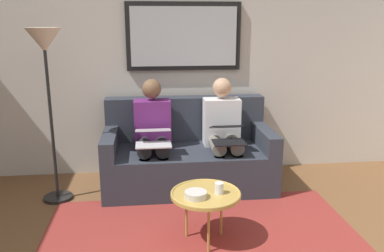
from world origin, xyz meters
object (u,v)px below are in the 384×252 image
coffee_table (206,195)px  laptop_silver (153,136)px  couch (188,155)px  laptop_black (227,133)px  framed_mirror (184,37)px  person_right (153,132)px  cup (219,188)px  standing_lamp (46,60)px  bowl (196,195)px  person_left (223,130)px

coffee_table → laptop_silver: (0.39, -0.90, 0.23)m
couch → laptop_black: 0.57m
framed_mirror → person_right: bearing=51.2°
couch → coffee_table: couch is taller
cup → standing_lamp: size_ratio=0.05×
laptop_silver → laptop_black: bearing=-178.8°
framed_mirror → bowl: framed_mirror is taller
laptop_black → person_right: bearing=-17.6°
framed_mirror → coffee_table: (-0.02, 1.61, -1.15)m
laptop_silver → person_left: bearing=-161.4°
coffee_table → bowl: bowl is taller
coffee_table → person_left: 1.22m
coffee_table → standing_lamp: size_ratio=0.33×
standing_lamp → person_left: bearing=-173.3°
cup → couch: bearing=-84.5°
bowl → person_left: size_ratio=0.15×
framed_mirror → laptop_black: (-0.37, 0.69, -0.92)m
framed_mirror → couch: bearing=90.0°
couch → cup: 1.26m
coffee_table → bowl: size_ratio=3.23×
cup → standing_lamp: standing_lamp is taller
bowl → couch: bearing=-93.1°
coffee_table → person_left: person_left is taller
couch → framed_mirror: bearing=-90.0°
laptop_black → standing_lamp: 1.85m
framed_mirror → person_left: 1.11m
coffee_table → couch: bearing=-89.2°
bowl → laptop_black: size_ratio=0.44×
couch → cup: (-0.12, 1.24, 0.15)m
person_left → framed_mirror: bearing=-51.2°
coffee_table → laptop_black: bearing=-110.9°
couch → standing_lamp: (1.33, 0.27, 1.06)m
framed_mirror → laptop_silver: size_ratio=3.66×
person_right → standing_lamp: 1.24m
framed_mirror → laptop_silver: (0.37, 0.71, -0.92)m
person_left → person_right: size_ratio=1.00×
laptop_black → couch: bearing=-39.3°
couch → bowl: bearing=86.9°
couch → person_left: size_ratio=1.54×
cup → bowl: bearing=15.7°
couch → cup: size_ratio=19.45×
bowl → standing_lamp: 1.87m
cup → laptop_black: laptop_black is taller
couch → person_right: 0.48m
cup → standing_lamp: bearing=-34.0°
person_left → bowl: bearing=70.4°
bowl → person_left: (-0.44, -1.23, 0.17)m
bowl → laptop_silver: (0.30, -0.98, 0.19)m
person_left → standing_lamp: 1.87m
coffee_table → laptop_silver: 1.01m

